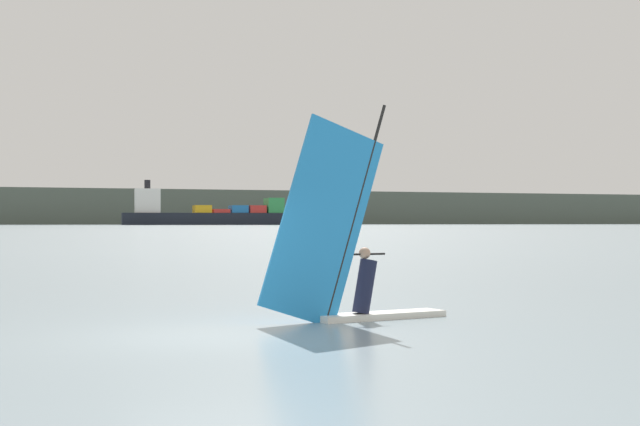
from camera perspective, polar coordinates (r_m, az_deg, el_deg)
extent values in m
plane|color=gray|center=(15.06, -7.01, -7.54)|extent=(4000.00, 4000.00, 0.00)
cube|color=white|center=(17.70, 3.72, -6.30)|extent=(2.73, 1.16, 0.12)
cylinder|color=black|center=(17.32, 2.25, 0.29)|extent=(1.31, 0.34, 3.95)
cube|color=#268CD8|center=(16.94, 0.16, -0.54)|extent=(2.60, 0.60, 3.93)
cylinder|color=black|center=(17.24, 1.75, -2.56)|extent=(1.59, 0.38, 0.04)
cylinder|color=#191E38|center=(17.46, 2.76, -4.52)|extent=(0.56, 0.42, 1.05)
sphere|color=tan|center=(17.43, 2.76, -2.48)|extent=(0.22, 0.22, 0.22)
cube|color=black|center=(637.70, -5.77, -0.37)|extent=(141.48, 33.66, 8.12)
cube|color=silver|center=(632.95, -10.55, 0.74)|extent=(17.82, 18.92, 16.09)
cylinder|color=black|center=(633.30, -10.55, 1.74)|extent=(4.00, 4.00, 6.00)
cube|color=gold|center=(635.75, -7.25, 0.24)|extent=(12.76, 21.09, 5.20)
cube|color=red|center=(637.20, -6.14, 0.12)|extent=(12.76, 21.09, 2.60)
cube|color=#1E66AD|center=(638.91, -5.04, 0.23)|extent=(12.76, 21.09, 5.20)
cube|color=red|center=(640.84, -3.94, 0.23)|extent=(12.76, 21.09, 5.20)
cube|color=#2D8C47|center=(643.05, -2.85, 0.46)|extent=(12.76, 21.09, 10.40)
cube|color=#1E66AD|center=(645.39, -1.77, 0.10)|extent=(12.76, 21.09, 2.60)
cube|color=gold|center=(648.05, -0.69, 0.33)|extent=(12.76, 21.09, 7.80)
cube|color=#4C564C|center=(1075.75, 11.67, 0.10)|extent=(1179.95, 402.05, 28.33)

